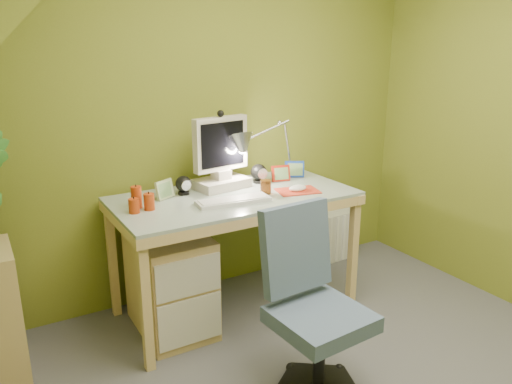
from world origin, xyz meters
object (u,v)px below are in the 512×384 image
desk (235,253)px  task_chair (321,318)px  radiator (334,235)px  desk_lamp (280,136)px  monitor (221,146)px

desk → task_chair: bearing=-92.9°
desk → radiator: size_ratio=3.75×
desk → desk_lamp: 0.85m
radiator → task_chair: bearing=-134.0°
desk_lamp → radiator: desk_lamp is taller
monitor → desk_lamp: bearing=-8.6°
desk → task_chair: size_ratio=1.70×
desk → monitor: monitor is taller
desk_lamp → task_chair: (-0.49, -1.14, -0.65)m
desk → task_chair: 0.96m
monitor → task_chair: bearing=-100.6°
monitor → radiator: size_ratio=1.40×
desk_lamp → task_chair: size_ratio=0.68×
desk_lamp → task_chair: bearing=-116.2°
desk → monitor: size_ratio=2.67×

